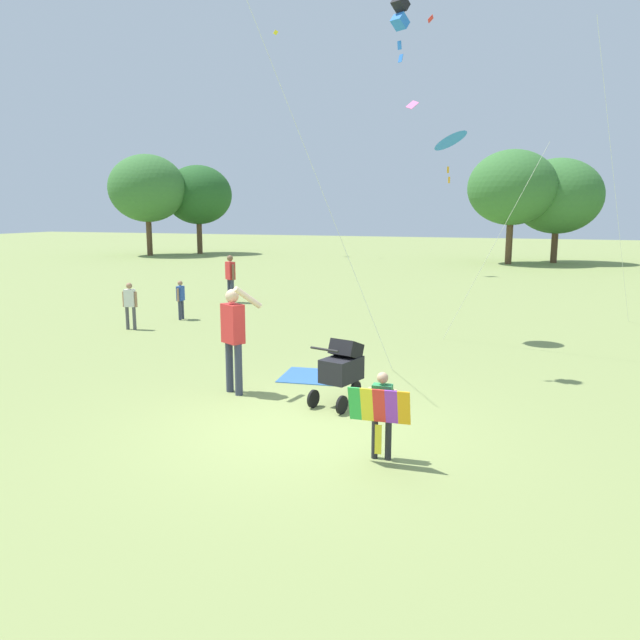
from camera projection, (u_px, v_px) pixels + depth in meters
ground_plane at (302, 426)px, 8.59m from camera, size 120.00×120.00×0.00m
treeline_distant at (437, 193)px, 34.90m from camera, size 43.45×7.87×6.48m
child_with_butterfly_kite at (381, 408)px, 7.31m from camera, size 0.73×0.35×1.09m
person_adult_flyer at (233, 331)px, 9.94m from camera, size 0.69×0.50×1.80m
stroller at (342, 366)px, 9.45m from camera, size 0.71×1.12×1.03m
kite_adult_black at (398, 18)px, 10.46m from camera, size 2.05×2.35×6.57m
kite_green_novelty at (451, 142)px, 13.55m from camera, size 2.52×1.60×4.71m
distant_kites_cluster at (396, 13)px, 30.72m from camera, size 34.01×13.09×9.31m
person_red_shirt at (130, 302)px, 15.37m from camera, size 0.37×0.21×1.19m
person_sitting_far at (181, 297)px, 16.78m from camera, size 0.16×0.34×1.08m
person_couple_left at (230, 275)px, 19.82m from camera, size 0.42×0.36×1.54m
picnic_blanket at (315, 376)px, 11.12m from camera, size 1.30×1.18×0.02m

